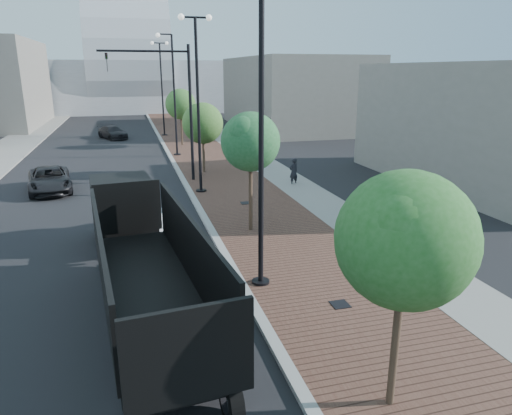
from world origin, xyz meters
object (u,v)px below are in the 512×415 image
object	(u,v)px
dump_truck	(133,240)
dark_car_mid	(50,179)
pedestrian	(294,172)
white_sedan	(141,222)

from	to	relation	value
dump_truck	dark_car_mid	size ratio (longest dim) A/B	2.81
dump_truck	pedestrian	distance (m)	14.08
white_sedan	dark_car_mid	bearing A→B (deg)	94.92
dump_truck	white_sedan	xyz separation A→B (m)	(0.33, 3.55, -0.56)
dump_truck	white_sedan	bearing A→B (deg)	79.30
dump_truck	pedestrian	size ratio (longest dim) A/B	8.17
pedestrian	dump_truck	bearing A→B (deg)	27.76
dump_truck	dark_car_mid	world-z (taller)	dump_truck
dark_car_mid	pedestrian	bearing A→B (deg)	-18.94
white_sedan	pedestrian	world-z (taller)	pedestrian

